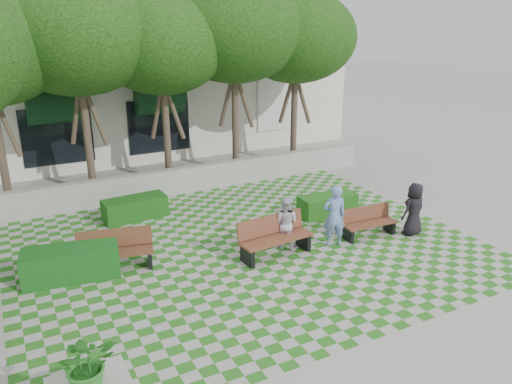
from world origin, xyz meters
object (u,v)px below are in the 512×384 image
bench_mid (275,237)px  hedge_west (71,263)px  hedge_midleft (135,208)px  person_white (285,223)px  hedge_east (327,205)px  person_dark (414,209)px  person_blue (334,216)px  bench_east (368,222)px  bench_west (115,251)px

bench_mid → hedge_west: 5.04m
hedge_midleft → person_white: (3.03, -3.96, 0.40)m
hedge_east → hedge_midleft: hedge_midleft is taller
person_dark → bench_mid: bearing=-15.3°
hedge_midleft → person_blue: 6.18m
hedge_west → bench_east: bearing=-10.1°
bench_mid → bench_east: bearing=-7.9°
bench_mid → person_blue: bearing=-12.0°
bench_east → bench_west: (-6.80, 1.41, 0.06)m
person_dark → person_white: size_ratio=1.05×
person_blue → person_white: 1.34m
bench_mid → person_blue: person_blue is taller
hedge_east → hedge_midleft: size_ratio=0.96×
bench_mid → bench_west: 4.03m
hedge_midleft → person_dark: bearing=-36.1°
bench_east → person_dark: size_ratio=1.06×
bench_mid → hedge_east: size_ratio=1.10×
bench_east → hedge_east: bearing=95.6°
bench_mid → hedge_east: bearing=25.8°
hedge_west → person_blue: size_ratio=1.27×
bench_west → person_blue: bearing=-1.3°
hedge_east → person_white: person_white is taller
hedge_east → person_dark: size_ratio=1.19×
bench_west → hedge_midleft: bearing=80.1°
hedge_midleft → person_blue: size_ratio=1.11×
hedge_east → person_white: size_ratio=1.25×
hedge_west → bench_west: bearing=0.3°
bench_mid → hedge_midleft: size_ratio=1.06×
hedge_east → hedge_midleft: 6.00m
hedge_east → hedge_midleft: (-5.45, 2.52, 0.01)m
bench_west → person_dark: (7.98, -1.92, 0.31)m
bench_west → person_white: size_ratio=1.31×
bench_west → hedge_east: size_ratio=1.05×
hedge_midleft → person_white: 5.00m
hedge_midleft → person_dark: (6.71, -4.89, 0.44)m
bench_east → bench_mid: size_ratio=0.81×
bench_mid → hedge_east: (2.88, 1.67, -0.18)m
bench_mid → person_white: person_white is taller
bench_west → person_white: bearing=0.4°
person_blue → person_dark: person_blue is taller
hedge_midleft → bench_west: bearing=-113.2°
person_dark → hedge_west: bearing=-17.6°
bench_east → hedge_midleft: bearing=144.7°
bench_west → person_dark: size_ratio=1.25×
bench_west → person_white: (4.30, -0.99, 0.27)m
bench_west → hedge_west: bearing=-166.4°
hedge_midleft → person_blue: bearing=-45.9°
bench_west → hedge_east: (6.72, 0.45, -0.14)m
bench_mid → person_dark: size_ratio=1.31×
person_white → person_blue: bearing=-153.2°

